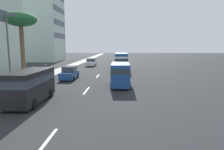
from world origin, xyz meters
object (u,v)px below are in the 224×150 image
at_px(minibus_third, 121,61).
at_px(pedestrian_near_lamp, 35,73).
at_px(van_fifth, 30,84).
at_px(pedestrian_mid_block, 46,69).
at_px(car_fourth, 70,73).
at_px(palm_tree, 21,21).
at_px(car_second, 91,62).
at_px(van_lead, 120,73).
at_px(pedestrian_by_tree, 2,81).
at_px(street_lamp, 9,45).

xyz_separation_m(minibus_third, pedestrian_near_lamp, (-11.90, 10.62, -0.60)).
height_order(van_fifth, pedestrian_mid_block, van_fifth).
height_order(car_fourth, pedestrian_near_lamp, pedestrian_near_lamp).
bearing_deg(car_fourth, minibus_third, 144.46).
bearing_deg(pedestrian_near_lamp, minibus_third, -64.59).
distance_m(pedestrian_mid_block, palm_tree, 8.36).
xyz_separation_m(minibus_third, car_fourth, (-9.67, 6.91, -0.91)).
bearing_deg(car_second, van_lead, 16.45).
distance_m(van_lead, palm_tree, 13.09).
bearing_deg(car_second, pedestrian_by_tree, -10.70).
bearing_deg(minibus_third, van_lead, 179.46).
bearing_deg(van_fifth, palm_tree, -150.98).
height_order(minibus_third, van_fifth, minibus_third).
height_order(pedestrian_near_lamp, street_lamp, street_lamp).
bearing_deg(van_fifth, pedestrian_mid_block, -163.52).
distance_m(minibus_third, van_fifth, 21.97).
height_order(car_second, pedestrian_near_lamp, pedestrian_near_lamp).
bearing_deg(street_lamp, car_second, -7.21).
bearing_deg(street_lamp, pedestrian_near_lamp, 5.74).
bearing_deg(pedestrian_near_lamp, van_lead, -124.89).
bearing_deg(palm_tree, pedestrian_by_tree, -176.45).
bearing_deg(pedestrian_near_lamp, pedestrian_by_tree, 148.29).
distance_m(car_fourth, pedestrian_near_lamp, 4.34).
bearing_deg(car_fourth, pedestrian_mid_block, -124.29).
bearing_deg(street_lamp, palm_tree, 16.90).
bearing_deg(car_second, pedestrian_near_lamp, -11.19).
bearing_deg(car_second, street_lamp, -7.21).
bearing_deg(street_lamp, van_lead, -67.83).
bearing_deg(pedestrian_by_tree, street_lamp, 68.79).
xyz_separation_m(van_lead, street_lamp, (-4.02, 9.85, 3.03)).
bearing_deg(car_fourth, van_lead, 56.64).
height_order(van_lead, palm_tree, palm_tree).
height_order(pedestrian_by_tree, palm_tree, palm_tree).
relative_size(pedestrian_mid_block, palm_tree, 0.20).
relative_size(car_fourth, pedestrian_near_lamp, 2.44).
distance_m(van_lead, car_second, 23.12).
bearing_deg(car_fourth, car_second, 179.24).
xyz_separation_m(minibus_third, van_fifth, (-20.80, 7.06, -0.28)).
height_order(palm_tree, street_lamp, palm_tree).
distance_m(van_lead, pedestrian_near_lamp, 10.72).
xyz_separation_m(car_second, palm_tree, (-20.37, 5.08, 6.40)).
distance_m(minibus_third, palm_tree, 17.91).
bearing_deg(pedestrian_by_tree, van_lead, 116.03).
distance_m(van_fifth, pedestrian_mid_block, 14.68).
relative_size(van_fifth, pedestrian_by_tree, 3.31).
relative_size(van_lead, van_fifth, 0.87).
relative_size(car_second, van_fifth, 0.79).
height_order(car_second, pedestrian_mid_block, pedestrian_mid_block).
distance_m(car_second, street_lamp, 26.64).
distance_m(minibus_third, pedestrian_by_tree, 20.71).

